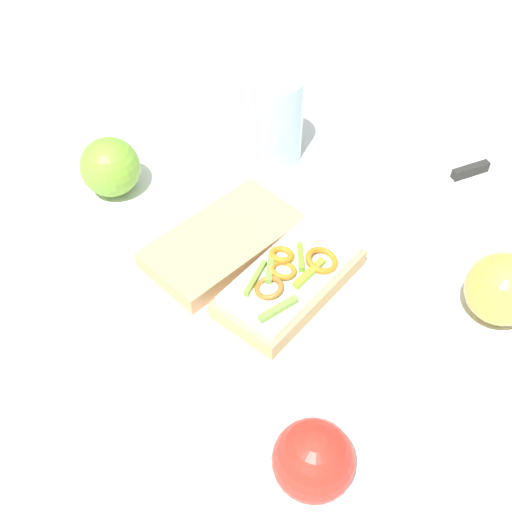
# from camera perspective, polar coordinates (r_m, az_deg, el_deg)

# --- Properties ---
(ground_plane) EXTENTS (2.00, 2.00, 0.00)m
(ground_plane) POSITION_cam_1_polar(r_m,az_deg,el_deg) (0.72, 0.00, -1.73)
(ground_plane) COLOR white
(ground_plane) RESTS_ON ground
(plate) EXTENTS (0.29, 0.29, 0.01)m
(plate) POSITION_cam_1_polar(r_m,az_deg,el_deg) (0.71, 0.00, -1.41)
(plate) COLOR white
(plate) RESTS_ON ground_plane
(sandwich) EXTENTS (0.10, 0.17, 0.04)m
(sandwich) POSITION_cam_1_polar(r_m,az_deg,el_deg) (0.68, 3.06, -2.15)
(sandwich) COLOR tan
(sandwich) RESTS_ON plate
(bread_slice_side) EXTENTS (0.10, 0.18, 0.02)m
(bread_slice_side) POSITION_cam_1_polar(r_m,az_deg,el_deg) (0.72, -2.88, 1.30)
(bread_slice_side) COLOR tan
(bread_slice_side) RESTS_ON plate
(apple_0) EXTENTS (0.08, 0.08, 0.07)m
(apple_0) POSITION_cam_1_polar(r_m,az_deg,el_deg) (0.81, -12.80, 7.70)
(apple_0) COLOR #7AB635
(apple_0) RESTS_ON ground_plane
(apple_1) EXTENTS (0.08, 0.08, 0.08)m
(apple_1) POSITION_cam_1_polar(r_m,az_deg,el_deg) (0.70, 21.00, -2.76)
(apple_1) COLOR gold
(apple_1) RESTS_ON ground_plane
(apple_2) EXTENTS (0.09, 0.09, 0.07)m
(apple_2) POSITION_cam_1_polar(r_m,az_deg,el_deg) (0.56, 5.11, -17.61)
(apple_2) COLOR red
(apple_2) RESTS_ON ground_plane
(drinking_glass) EXTENTS (0.07, 0.07, 0.12)m
(drinking_glass) POSITION_cam_1_polar(r_m,az_deg,el_deg) (0.84, 1.62, 12.17)
(drinking_glass) COLOR silver
(drinking_glass) RESTS_ON ground_plane
(knife) EXTENTS (0.05, 0.12, 0.01)m
(knife) POSITION_cam_1_polar(r_m,az_deg,el_deg) (0.87, 17.67, 6.92)
(knife) COLOR silver
(knife) RESTS_ON ground_plane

